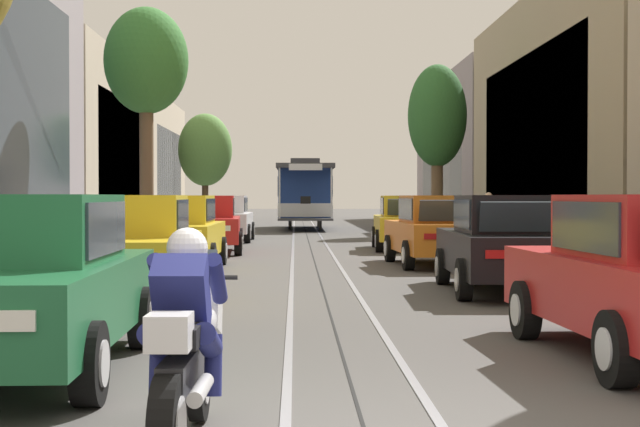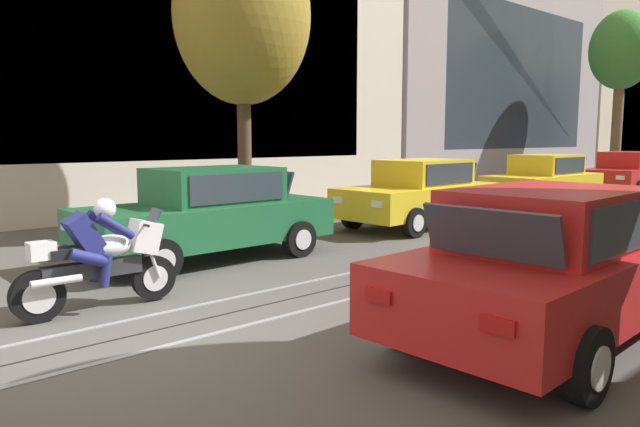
{
  "view_description": "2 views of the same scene",
  "coord_description": "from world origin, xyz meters",
  "px_view_note": "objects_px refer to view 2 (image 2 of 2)",
  "views": [
    {
      "loc": [
        -0.46,
        -5.58,
        1.57
      ],
      "look_at": [
        0.31,
        23.8,
        1.03
      ],
      "focal_mm": 53.37,
      "sensor_mm": 36.0,
      "label": 1
    },
    {
      "loc": [
        5.81,
        -2.36,
        2.08
      ],
      "look_at": [
        -1.5,
        4.17,
        0.82
      ],
      "focal_mm": 33.0,
      "sensor_mm": 36.0,
      "label": 2
    }
  ],
  "objects_px": {
    "parked_car_red_near_right": "(553,263)",
    "street_tree_kerb_left_near": "(242,17)",
    "parked_car_green_near_left": "(209,214)",
    "parked_car_red_fourth_left": "(626,173)",
    "street_tree_kerb_left_second": "(621,53)",
    "parked_car_yellow_second_left": "(420,193)",
    "motorcycle_with_rider": "(97,258)",
    "fire_hydrant": "(285,214)",
    "parked_car_yellow_mid_left": "(544,180)"
  },
  "relations": [
    {
      "from": "parked_car_red_near_right",
      "to": "fire_hydrant",
      "type": "relative_size",
      "value": 5.25
    },
    {
      "from": "street_tree_kerb_left_near",
      "to": "motorcycle_with_rider",
      "type": "bearing_deg",
      "value": -51.64
    },
    {
      "from": "parked_car_red_near_right",
      "to": "street_tree_kerb_left_near",
      "type": "height_order",
      "value": "street_tree_kerb_left_near"
    },
    {
      "from": "parked_car_red_near_right",
      "to": "motorcycle_with_rider",
      "type": "bearing_deg",
      "value": -142.81
    },
    {
      "from": "parked_car_red_near_right",
      "to": "fire_hydrant",
      "type": "bearing_deg",
      "value": 163.03
    },
    {
      "from": "parked_car_yellow_second_left",
      "to": "parked_car_red_fourth_left",
      "type": "distance_m",
      "value": 12.12
    },
    {
      "from": "parked_car_yellow_second_left",
      "to": "fire_hydrant",
      "type": "distance_m",
      "value": 3.31
    },
    {
      "from": "parked_car_red_fourth_left",
      "to": "parked_car_yellow_second_left",
      "type": "bearing_deg",
      "value": -89.94
    },
    {
      "from": "parked_car_green_near_left",
      "to": "parked_car_red_fourth_left",
      "type": "bearing_deg",
      "value": 90.03
    },
    {
      "from": "motorcycle_with_rider",
      "to": "parked_car_green_near_left",
      "type": "bearing_deg",
      "value": 124.05
    },
    {
      "from": "parked_car_red_near_right",
      "to": "street_tree_kerb_left_near",
      "type": "relative_size",
      "value": 0.67
    },
    {
      "from": "parked_car_red_near_right",
      "to": "parked_car_yellow_mid_left",
      "type": "bearing_deg",
      "value": 117.85
    },
    {
      "from": "street_tree_kerb_left_near",
      "to": "fire_hydrant",
      "type": "relative_size",
      "value": 7.79
    },
    {
      "from": "parked_car_red_near_right",
      "to": "street_tree_kerb_left_second",
      "type": "height_order",
      "value": "street_tree_kerb_left_second"
    },
    {
      "from": "parked_car_green_near_left",
      "to": "street_tree_kerb_left_second",
      "type": "relative_size",
      "value": 0.56
    },
    {
      "from": "parked_car_red_fourth_left",
      "to": "street_tree_kerb_left_near",
      "type": "height_order",
      "value": "street_tree_kerb_left_near"
    },
    {
      "from": "motorcycle_with_rider",
      "to": "fire_hydrant",
      "type": "relative_size",
      "value": 2.37
    },
    {
      "from": "parked_car_green_near_left",
      "to": "parked_car_yellow_second_left",
      "type": "bearing_deg",
      "value": 89.99
    },
    {
      "from": "parked_car_yellow_mid_left",
      "to": "fire_hydrant",
      "type": "xyz_separation_m",
      "value": [
        -1.21,
        -9.18,
        -0.38
      ]
    },
    {
      "from": "motorcycle_with_rider",
      "to": "fire_hydrant",
      "type": "bearing_deg",
      "value": 120.12
    },
    {
      "from": "parked_car_green_near_left",
      "to": "parked_car_red_near_right",
      "type": "xyz_separation_m",
      "value": [
        5.88,
        0.53,
        0.0
      ]
    },
    {
      "from": "parked_car_red_fourth_left",
      "to": "street_tree_kerb_left_near",
      "type": "distance_m",
      "value": 16.3
    },
    {
      "from": "parked_car_green_near_left",
      "to": "fire_hydrant",
      "type": "bearing_deg",
      "value": 116.06
    },
    {
      "from": "parked_car_yellow_second_left",
      "to": "parked_car_yellow_mid_left",
      "type": "distance_m",
      "value": 6.18
    },
    {
      "from": "motorcycle_with_rider",
      "to": "parked_car_yellow_second_left",
      "type": "bearing_deg",
      "value": 101.89
    },
    {
      "from": "parked_car_yellow_second_left",
      "to": "fire_hydrant",
      "type": "height_order",
      "value": "parked_car_yellow_second_left"
    },
    {
      "from": "street_tree_kerb_left_near",
      "to": "fire_hydrant",
      "type": "xyz_separation_m",
      "value": [
        0.65,
        0.6,
        -4.22
      ]
    },
    {
      "from": "parked_car_red_fourth_left",
      "to": "street_tree_kerb_left_second",
      "type": "relative_size",
      "value": 0.57
    },
    {
      "from": "street_tree_kerb_left_second",
      "to": "fire_hydrant",
      "type": "distance_m",
      "value": 20.99
    },
    {
      "from": "parked_car_red_near_right",
      "to": "motorcycle_with_rider",
      "type": "relative_size",
      "value": 2.22
    },
    {
      "from": "parked_car_red_fourth_left",
      "to": "parked_car_red_near_right",
      "type": "relative_size",
      "value": 1.0
    },
    {
      "from": "parked_car_yellow_mid_left",
      "to": "parked_car_yellow_second_left",
      "type": "bearing_deg",
      "value": -88.79
    },
    {
      "from": "parked_car_red_near_right",
      "to": "motorcycle_with_rider",
      "type": "height_order",
      "value": "parked_car_red_near_right"
    },
    {
      "from": "parked_car_yellow_mid_left",
      "to": "fire_hydrant",
      "type": "height_order",
      "value": "parked_car_yellow_mid_left"
    },
    {
      "from": "parked_car_red_fourth_left",
      "to": "street_tree_kerb_left_second",
      "type": "height_order",
      "value": "street_tree_kerb_left_second"
    },
    {
      "from": "parked_car_green_near_left",
      "to": "parked_car_yellow_mid_left",
      "type": "relative_size",
      "value": 1.0
    },
    {
      "from": "parked_car_yellow_second_left",
      "to": "street_tree_kerb_left_second",
      "type": "height_order",
      "value": "street_tree_kerb_left_second"
    },
    {
      "from": "parked_car_green_near_left",
      "to": "street_tree_kerb_left_second",
      "type": "distance_m",
      "value": 23.66
    },
    {
      "from": "street_tree_kerb_left_near",
      "to": "motorcycle_with_rider",
      "type": "xyz_separation_m",
      "value": [
        3.75,
        -4.74,
        -3.99
      ]
    },
    {
      "from": "parked_car_red_near_right",
      "to": "parked_car_yellow_second_left",
      "type": "bearing_deg",
      "value": 138.5
    },
    {
      "from": "parked_car_yellow_second_left",
      "to": "parked_car_red_near_right",
      "type": "relative_size",
      "value": 1.0
    },
    {
      "from": "street_tree_kerb_left_near",
      "to": "street_tree_kerb_left_second",
      "type": "height_order",
      "value": "street_tree_kerb_left_second"
    },
    {
      "from": "motorcycle_with_rider",
      "to": "street_tree_kerb_left_second",
      "type": "bearing_deg",
      "value": 99.36
    },
    {
      "from": "street_tree_kerb_left_second",
      "to": "parked_car_green_near_left",
      "type": "bearing_deg",
      "value": -83.9
    },
    {
      "from": "street_tree_kerb_left_near",
      "to": "fire_hydrant",
      "type": "bearing_deg",
      "value": 42.56
    },
    {
      "from": "parked_car_yellow_second_left",
      "to": "parked_car_red_fourth_left",
      "type": "height_order",
      "value": "same"
    },
    {
      "from": "street_tree_kerb_left_second",
      "to": "motorcycle_with_rider",
      "type": "relative_size",
      "value": 3.91
    },
    {
      "from": "street_tree_kerb_left_near",
      "to": "parked_car_yellow_second_left",
      "type": "bearing_deg",
      "value": 61.04
    },
    {
      "from": "parked_car_red_fourth_left",
      "to": "parked_car_red_near_right",
      "type": "height_order",
      "value": "same"
    },
    {
      "from": "parked_car_red_fourth_left",
      "to": "street_tree_kerb_left_near",
      "type": "xyz_separation_m",
      "value": [
        -1.98,
        -15.72,
        3.84
      ]
    }
  ]
}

